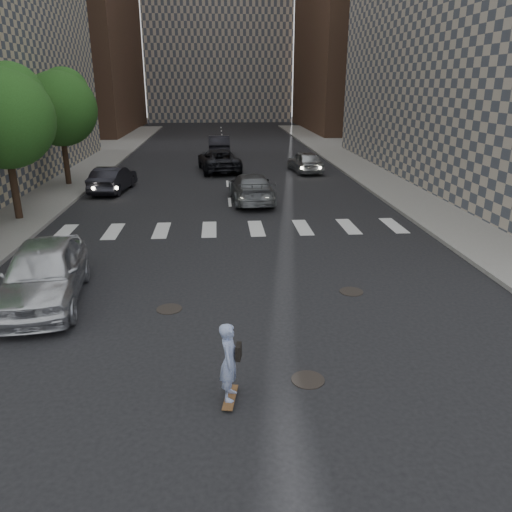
{
  "coord_description": "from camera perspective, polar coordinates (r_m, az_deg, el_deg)",
  "views": [
    {
      "loc": [
        -0.57,
        -11.39,
        5.9
      ],
      "look_at": [
        0.43,
        1.74,
        1.3
      ],
      "focal_mm": 35.0,
      "sensor_mm": 36.0,
      "label": 1
    }
  ],
  "objects": [
    {
      "name": "ground",
      "position": [
        12.84,
        -1.35,
        -8.1
      ],
      "size": [
        160.0,
        160.0,
        0.0
      ],
      "primitive_type": "plane",
      "color": "black",
      "rests_on": "ground"
    },
    {
      "name": "sidewalk_right",
      "position": [
        35.3,
        21.22,
        8.48
      ],
      "size": [
        13.0,
        80.0,
        0.15
      ],
      "primitive_type": "cube",
      "color": "gray",
      "rests_on": "ground"
    },
    {
      "name": "tree_b",
      "position": [
        24.24,
        -26.76,
        14.34
      ],
      "size": [
        4.2,
        4.2,
        6.6
      ],
      "color": "#382619",
      "rests_on": "sidewalk_left"
    },
    {
      "name": "tree_c",
      "position": [
        31.81,
        -21.42,
        15.75
      ],
      "size": [
        4.2,
        4.2,
        6.6
      ],
      "color": "#382619",
      "rests_on": "sidewalk_left"
    },
    {
      "name": "manhole_a",
      "position": [
        10.81,
        5.95,
        -13.88
      ],
      "size": [
        0.7,
        0.7,
        0.02
      ],
      "primitive_type": "cylinder",
      "color": "black",
      "rests_on": "ground"
    },
    {
      "name": "manhole_b",
      "position": [
        13.97,
        -9.88,
        -5.98
      ],
      "size": [
        0.7,
        0.7,
        0.02
      ],
      "primitive_type": "cylinder",
      "color": "black",
      "rests_on": "ground"
    },
    {
      "name": "manhole_c",
      "position": [
        15.13,
        10.84,
        -4.01
      ],
      "size": [
        0.7,
        0.7,
        0.02
      ],
      "primitive_type": "cylinder",
      "color": "black",
      "rests_on": "ground"
    },
    {
      "name": "skateboarder",
      "position": [
        9.7,
        -3.01,
        -11.96
      ],
      "size": [
        0.48,
        0.86,
        1.67
      ],
      "rotation": [
        0.0,
        0.0,
        -0.18
      ],
      "color": "brown",
      "rests_on": "ground"
    },
    {
      "name": "silver_sedan",
      "position": [
        15.13,
        -23.11,
        -1.8
      ],
      "size": [
        2.65,
        5.27,
        1.72
      ],
      "primitive_type": "imported",
      "rotation": [
        0.0,
        0.0,
        0.12
      ],
      "color": "silver",
      "rests_on": "ground"
    },
    {
      "name": "traffic_car_a",
      "position": [
        29.59,
        -16.04,
        8.45
      ],
      "size": [
        2.09,
        4.53,
        1.44
      ],
      "primitive_type": "imported",
      "rotation": [
        0.0,
        0.0,
        3.01
      ],
      "color": "black",
      "rests_on": "ground"
    },
    {
      "name": "traffic_car_b",
      "position": [
        25.96,
        -0.56,
        7.8
      ],
      "size": [
        2.35,
        5.2,
        1.48
      ],
      "primitive_type": "imported",
      "rotation": [
        0.0,
        0.0,
        3.2
      ],
      "color": "#595C61",
      "rests_on": "ground"
    },
    {
      "name": "traffic_car_c",
      "position": [
        35.33,
        -4.26,
        10.86
      ],
      "size": [
        3.21,
        5.76,
        1.52
      ],
      "primitive_type": "imported",
      "rotation": [
        0.0,
        0.0,
        3.27
      ],
      "color": "black",
      "rests_on": "ground"
    },
    {
      "name": "traffic_car_d",
      "position": [
        35.04,
        5.64,
        10.7
      ],
      "size": [
        2.2,
        4.46,
        1.46
      ],
      "primitive_type": "imported",
      "rotation": [
        0.0,
        0.0,
        3.26
      ],
      "color": "#ABAEB2",
      "rests_on": "ground"
    },
    {
      "name": "traffic_car_e",
      "position": [
        43.68,
        -4.25,
        12.53
      ],
      "size": [
        1.78,
        4.96,
        1.63
      ],
      "primitive_type": "imported",
      "rotation": [
        0.0,
        0.0,
        3.15
      ],
      "color": "black",
      "rests_on": "ground"
    }
  ]
}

